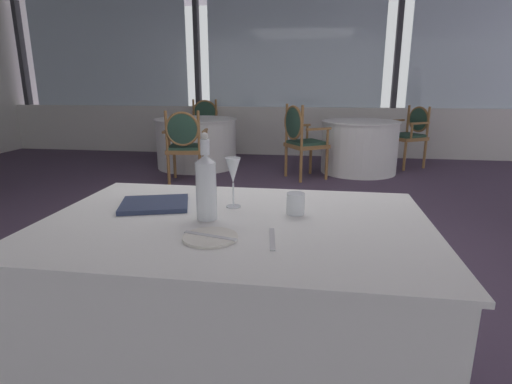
# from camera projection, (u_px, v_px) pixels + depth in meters

# --- Properties ---
(ground_plane) EXTENTS (14.43, 14.43, 0.00)m
(ground_plane) POSITION_uv_depth(u_px,v_px,m) (259.00, 239.00, 3.40)
(ground_plane) COLOR #47384C
(window_wall_far) EXTENTS (10.81, 0.14, 2.97)m
(window_wall_far) POSITION_uv_depth(u_px,v_px,m) (293.00, 88.00, 7.07)
(window_wall_far) COLOR silver
(window_wall_far) RESTS_ON ground_plane
(foreground_table) EXTENTS (1.53, 1.03, 0.74)m
(foreground_table) POSITION_uv_depth(u_px,v_px,m) (236.00, 304.00, 1.70)
(foreground_table) COLOR white
(foreground_table) RESTS_ON ground_plane
(side_plate) EXTENTS (0.19, 0.19, 0.01)m
(side_plate) POSITION_uv_depth(u_px,v_px,m) (210.00, 237.00, 1.42)
(side_plate) COLOR silver
(side_plate) RESTS_ON foreground_table
(butter_knife) EXTENTS (0.20, 0.07, 0.00)m
(butter_knife) POSITION_uv_depth(u_px,v_px,m) (210.00, 236.00, 1.42)
(butter_knife) COLOR silver
(butter_knife) RESTS_ON foreground_table
(dinner_fork) EXTENTS (0.04, 0.20, 0.00)m
(dinner_fork) POSITION_uv_depth(u_px,v_px,m) (272.00, 239.00, 1.41)
(dinner_fork) COLOR silver
(dinner_fork) RESTS_ON foreground_table
(water_bottle) EXTENTS (0.08, 0.08, 0.34)m
(water_bottle) POSITION_uv_depth(u_px,v_px,m) (206.00, 185.00, 1.59)
(water_bottle) COLOR white
(water_bottle) RESTS_ON foreground_table
(wine_glass) EXTENTS (0.07, 0.07, 0.22)m
(wine_glass) POSITION_uv_depth(u_px,v_px,m) (233.00, 172.00, 1.74)
(wine_glass) COLOR white
(wine_glass) RESTS_ON foreground_table
(water_tumbler) EXTENTS (0.07, 0.07, 0.09)m
(water_tumbler) POSITION_uv_depth(u_px,v_px,m) (295.00, 204.00, 1.68)
(water_tumbler) COLOR white
(water_tumbler) RESTS_ON foreground_table
(menu_book) EXTENTS (0.34, 0.31, 0.02)m
(menu_book) POSITION_uv_depth(u_px,v_px,m) (155.00, 204.00, 1.79)
(menu_book) COLOR #2D3856
(menu_book) RESTS_ON foreground_table
(background_table_0) EXTENTS (1.10, 1.10, 0.74)m
(background_table_0) POSITION_uv_depth(u_px,v_px,m) (359.00, 147.00, 5.86)
(background_table_0) COLOR white
(background_table_0) RESTS_ON ground_plane
(dining_chair_0_0) EXTENTS (0.64, 0.65, 0.99)m
(dining_chair_0_0) POSITION_uv_depth(u_px,v_px,m) (301.00, 136.00, 5.41)
(dining_chair_0_0) COLOR olive
(dining_chair_0_0) RESTS_ON ground_plane
(dining_chair_0_1) EXTENTS (0.64, 0.65, 0.93)m
(dining_chair_0_1) POSITION_uv_depth(u_px,v_px,m) (411.00, 131.00, 6.21)
(dining_chair_0_1) COLOR olive
(dining_chair_0_1) RESTS_ON ground_plane
(background_table_1) EXTENTS (1.24, 1.24, 0.74)m
(background_table_1) POSITION_uv_depth(u_px,v_px,m) (197.00, 143.00, 6.24)
(background_table_1) COLOR white
(background_table_1) RESTS_ON ground_plane
(dining_chair_1_0) EXTENTS (0.59, 0.53, 0.94)m
(dining_chair_1_0) POSITION_uv_depth(u_px,v_px,m) (185.00, 141.00, 5.18)
(dining_chair_1_0) COLOR olive
(dining_chair_1_0) RESTS_ON ground_plane
(dining_chair_1_1) EXTENTS (0.59, 0.53, 0.98)m
(dining_chair_1_1) POSITION_uv_depth(u_px,v_px,m) (205.00, 124.00, 7.21)
(dining_chair_1_1) COLOR olive
(dining_chair_1_1) RESTS_ON ground_plane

